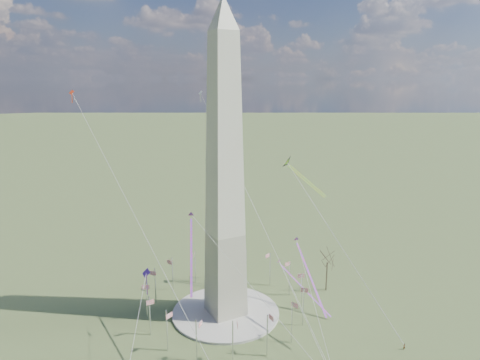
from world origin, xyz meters
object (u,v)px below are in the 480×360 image
tree_near (327,260)px  person_east (404,347)px  washington_monument (225,175)px  kite_delta_black (290,165)px

tree_near → person_east: (-3.54, -39.29, -11.01)m
washington_monument → kite_delta_black: 30.11m
tree_near → person_east: size_ratio=8.76×
kite_delta_black → person_east: bearing=66.5°
washington_monument → person_east: washington_monument is taller
person_east → kite_delta_black: size_ratio=0.12×
washington_monument → kite_delta_black: size_ratio=6.29×
person_east → kite_delta_black: (-7.47, 49.26, 46.32)m
person_east → kite_delta_black: 68.03m
washington_monument → kite_delta_black: bearing=12.4°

